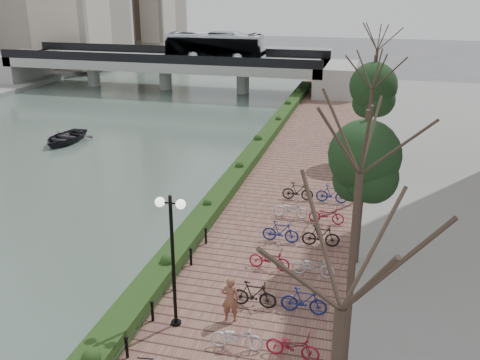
% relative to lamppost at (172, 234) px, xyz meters
% --- Properties ---
extents(river_water, '(30.00, 130.00, 0.02)m').
position_rel_lamppost_xyz_m(river_water, '(-17.25, 21.98, -3.93)').
color(river_water, '#4F6358').
rests_on(river_water, ground).
extents(promenade, '(8.00, 75.00, 0.50)m').
position_rel_lamppost_xyz_m(promenade, '(1.75, 14.48, -3.69)').
color(promenade, brown).
rests_on(promenade, ground).
extents(hedge, '(1.10, 56.00, 0.60)m').
position_rel_lamppost_xyz_m(hedge, '(-1.65, 16.98, -3.14)').
color(hedge, '#1E3E16').
rests_on(hedge, promenade).
extents(chain_fence, '(0.10, 14.10, 0.70)m').
position_rel_lamppost_xyz_m(chain_fence, '(-0.85, -1.02, -3.09)').
color(chain_fence, black).
rests_on(chain_fence, promenade).
extents(lamppost, '(1.02, 0.32, 4.76)m').
position_rel_lamppost_xyz_m(lamppost, '(0.00, 0.00, 0.00)').
color(lamppost, black).
rests_on(lamppost, promenade).
extents(pedestrian, '(0.67, 0.49, 1.69)m').
position_rel_lamppost_xyz_m(pedestrian, '(1.75, 0.69, -2.60)').
color(pedestrian, brown).
rests_on(pedestrian, promenade).
extents(bicycle_parking, '(2.40, 14.69, 1.00)m').
position_rel_lamppost_xyz_m(bicycle_parking, '(3.25, 5.61, -2.97)').
color(bicycle_parking, silver).
rests_on(bicycle_parking, promenade).
extents(street_trees, '(3.20, 37.12, 6.80)m').
position_rel_lamppost_xyz_m(street_trees, '(5.75, 9.66, -0.26)').
color(street_trees, '#32251E').
rests_on(street_trees, promenade).
extents(bridge, '(36.00, 10.77, 6.50)m').
position_rel_lamppost_xyz_m(bridge, '(-16.03, 41.98, -0.57)').
color(bridge, '#A9A9A4').
rests_on(bridge, ground).
extents(boat, '(3.33, 4.50, 0.90)m').
position_rel_lamppost_xyz_m(boat, '(-16.62, 19.97, -3.48)').
color(boat, black).
rests_on(boat, river_water).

